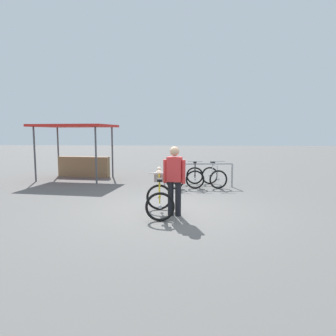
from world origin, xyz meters
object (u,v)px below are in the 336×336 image
racked_bike_lime (176,177)px  person_with_featured_bike (174,178)px  racked_bike_white (214,176)px  featured_bicycle (159,194)px  market_stall (79,146)px  racked_bike_black (195,176)px

racked_bike_lime → person_with_featured_bike: (0.13, -3.98, 0.54)m
racked_bike_white → featured_bicycle: 4.31m
market_stall → racked_bike_lime: bearing=-23.5°
featured_bicycle → racked_bike_black: bearing=76.7°
racked_bike_black → market_stall: market_stall is taller
racked_bike_black → person_with_featured_bike: person_with_featured_bike is taller
racked_bike_black → featured_bicycle: 4.03m
racked_bike_lime → racked_bike_black: same height
racked_bike_white → market_stall: size_ratio=0.37×
market_stall → racked_bike_white: bearing=-16.9°
racked_bike_black → racked_bike_white: (0.70, 0.07, -0.00)m
racked_bike_black → person_with_featured_bike: (-0.56, -4.05, 0.54)m
person_with_featured_bike → racked_bike_lime: bearing=91.9°
racked_bike_lime → racked_bike_black: (0.70, 0.07, 0.00)m
market_stall → featured_bicycle: bearing=-54.7°
featured_bicycle → market_stall: bearing=125.3°
racked_bike_lime → person_with_featured_bike: size_ratio=0.68×
racked_bike_white → person_with_featured_bike: 4.34m
featured_bicycle → person_with_featured_bike: bearing=-20.1°
racked_bike_lime → racked_bike_white: bearing=5.6°
racked_bike_white → featured_bicycle: featured_bicycle is taller
featured_bicycle → market_stall: 7.05m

